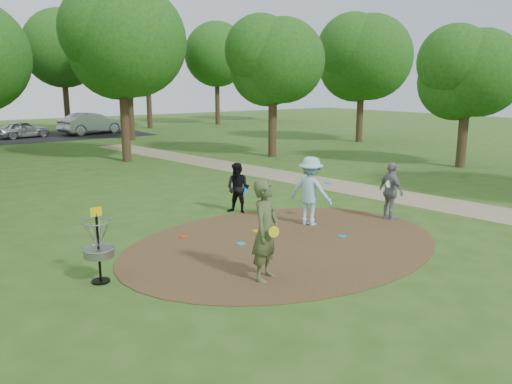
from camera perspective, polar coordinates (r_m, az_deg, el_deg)
ground at (r=12.40m, az=3.30°, el=-5.94°), size 100.00×100.00×0.00m
dirt_clearing at (r=12.39m, az=3.30°, el=-5.89°), size 8.40×8.40×0.02m
footpath at (r=18.27m, az=15.14°, el=-0.34°), size 7.55×39.89×0.01m
parking_lot at (r=40.39m, az=-22.55°, el=5.91°), size 14.00×8.00×0.01m
player_observer_with_disc at (r=9.91m, az=1.10°, el=-4.44°), size 0.89×0.80×2.05m
player_throwing_with_disc at (r=13.83m, az=6.23°, el=0.08°), size 1.37×1.43×1.92m
player_walking_with_disc at (r=15.08m, az=-2.06°, el=0.43°), size 0.88×0.94×1.54m
player_waiting_with_disc at (r=14.86m, az=15.17°, el=0.09°), size 0.62×1.05×1.68m
disc_ground_cyan at (r=12.31m, az=-1.74°, el=-5.91°), size 0.22×0.22×0.02m
disc_ground_blue at (r=13.06m, az=9.83°, el=-5.01°), size 0.22×0.22×0.02m
disc_ground_red at (r=12.99m, az=-8.27°, el=-5.05°), size 0.22×0.22×0.02m
car_left at (r=39.86m, az=-25.13°, el=6.50°), size 3.88×2.20×1.24m
car_right at (r=41.12m, az=-18.23°, el=7.47°), size 5.25×2.91×1.64m
disc_ground_orange at (r=13.32m, az=0.02°, el=-4.48°), size 0.22×0.22×0.02m
disc_golf_basket at (r=10.28m, az=-17.61°, el=-5.27°), size 0.63×0.63×1.54m
tree_ring at (r=20.88m, az=-11.23°, el=15.64°), size 36.95×45.48×9.01m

